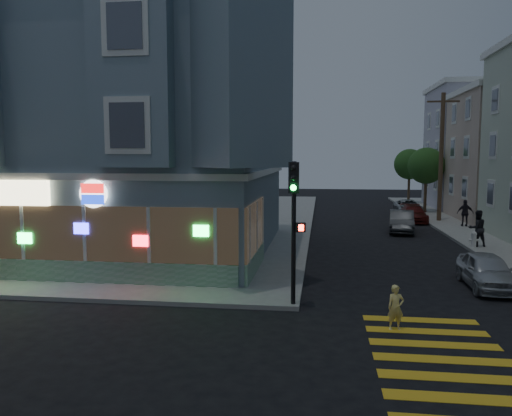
% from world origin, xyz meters
% --- Properties ---
extents(ground, '(120.00, 120.00, 0.00)m').
position_xyz_m(ground, '(0.00, 0.00, 0.00)').
color(ground, black).
rests_on(ground, ground).
extents(sidewalk_nw, '(33.00, 42.00, 0.15)m').
position_xyz_m(sidewalk_nw, '(-13.50, 23.00, 0.07)').
color(sidewalk_nw, gray).
rests_on(sidewalk_nw, ground).
extents(corner_building, '(14.60, 14.60, 11.40)m').
position_xyz_m(corner_building, '(-6.00, 10.98, 5.82)').
color(corner_building, slate).
rests_on(corner_building, sidewalk_nw).
extents(row_house_d, '(12.00, 8.60, 10.50)m').
position_xyz_m(row_house_d, '(19.50, 34.00, 5.40)').
color(row_house_d, '#B1ABBC').
rests_on(row_house_d, sidewalk_ne).
extents(utility_pole, '(2.20, 0.30, 9.00)m').
position_xyz_m(utility_pole, '(12.00, 24.00, 4.80)').
color(utility_pole, '#4C3826').
rests_on(utility_pole, sidewalk_ne).
extents(street_tree_near, '(3.00, 3.00, 5.30)m').
position_xyz_m(street_tree_near, '(12.20, 30.00, 3.94)').
color(street_tree_near, '#4C3826').
rests_on(street_tree_near, sidewalk_ne).
extents(street_tree_far, '(3.00, 3.00, 5.30)m').
position_xyz_m(street_tree_far, '(12.20, 38.00, 3.94)').
color(street_tree_far, '#4C3826').
rests_on(street_tree_far, sidewalk_ne).
extents(running_child, '(0.50, 0.38, 1.24)m').
position_xyz_m(running_child, '(5.68, 0.75, 0.62)').
color(running_child, '#F3DF7C').
rests_on(running_child, ground).
extents(pedestrian_a, '(1.03, 0.87, 1.85)m').
position_xyz_m(pedestrian_a, '(11.52, 13.51, 1.08)').
color(pedestrian_a, black).
rests_on(pedestrian_a, sidewalk_ne).
extents(pedestrian_b, '(1.05, 0.50, 1.74)m').
position_xyz_m(pedestrian_b, '(13.00, 21.12, 1.02)').
color(pedestrian_b, black).
rests_on(pedestrian_b, sidewalk_ne).
extents(parked_car_a, '(1.56, 3.75, 1.27)m').
position_xyz_m(parked_car_a, '(9.56, 5.63, 0.63)').
color(parked_car_a, '#B6BABE').
rests_on(parked_car_a, ground).
extents(parked_car_b, '(1.97, 4.27, 1.36)m').
position_xyz_m(parked_car_b, '(8.60, 18.84, 0.68)').
color(parked_car_b, '#383A3D').
rests_on(parked_car_b, ground).
extents(parked_car_c, '(1.76, 4.12, 1.18)m').
position_xyz_m(parked_car_c, '(10.23, 24.04, 0.59)').
color(parked_car_c, '#5B1815').
rests_on(parked_car_c, ground).
extents(parked_car_d, '(1.95, 4.20, 1.17)m').
position_xyz_m(parked_car_d, '(10.70, 29.24, 0.58)').
color(parked_car_d, '#989EA2').
rests_on(parked_car_d, ground).
extents(traffic_signal, '(0.55, 0.50, 4.43)m').
position_xyz_m(traffic_signal, '(2.82, 2.19, 3.14)').
color(traffic_signal, black).
rests_on(traffic_signal, sidewalk_nw).
extents(fire_hydrant, '(0.46, 0.27, 0.80)m').
position_xyz_m(fire_hydrant, '(11.30, 13.24, 0.57)').
color(fire_hydrant, white).
rests_on(fire_hydrant, sidewalk_ne).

